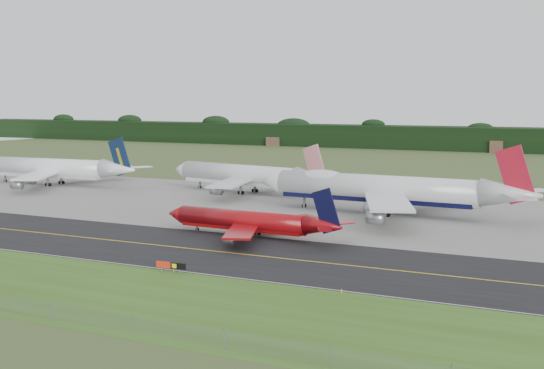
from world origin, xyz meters
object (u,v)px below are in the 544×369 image
at_px(taxiway_sign, 171,266).
at_px(jet_red_737, 251,222).
at_px(jet_ba_747, 385,189).
at_px(jet_navy_gold, 54,169).
at_px(jet_star_tail, 247,176).

bearing_deg(taxiway_sign, jet_red_737, 96.50).
xyz_separation_m(jet_ba_747, taxiway_sign, (-10.17, -71.05, -4.57)).
xyz_separation_m(jet_red_737, jet_navy_gold, (-95.31, 49.21, 2.12)).
relative_size(jet_ba_747, taxiway_sign, 13.23).
height_order(jet_ba_747, jet_navy_gold, jet_ba_747).
xyz_separation_m(jet_ba_747, jet_navy_gold, (-109.19, 10.67, -0.75)).
distance_m(jet_ba_747, taxiway_sign, 71.91).
distance_m(jet_red_737, taxiway_sign, 32.76).
distance_m(jet_ba_747, jet_navy_gold, 109.71).
height_order(jet_star_tail, taxiway_sign, jet_star_tail).
bearing_deg(jet_star_tail, jet_navy_gold, -171.72).
bearing_deg(jet_navy_gold, jet_ba_747, -5.58).
height_order(jet_red_737, jet_navy_gold, jet_navy_gold).
bearing_deg(jet_ba_747, jet_red_737, -109.80).
bearing_deg(taxiway_sign, jet_ba_747, 81.85).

